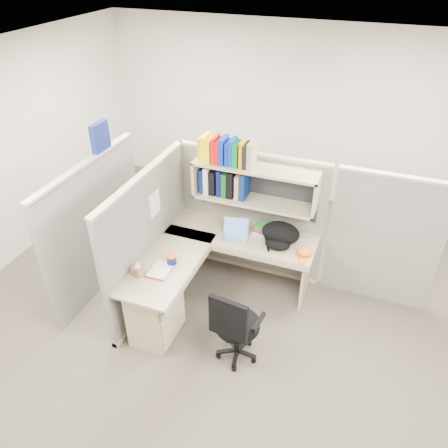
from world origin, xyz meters
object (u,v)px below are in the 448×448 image
at_px(desk, 180,291).
at_px(snack_canister, 172,259).
at_px(backpack, 279,236).
at_px(laptop, 235,230).
at_px(task_chair, 235,336).

bearing_deg(desk, snack_canister, 142.67).
bearing_deg(backpack, laptop, 179.17).
bearing_deg(backpack, desk, -143.19).
height_order(desk, snack_canister, snack_canister).
bearing_deg(task_chair, desk, 158.93).
bearing_deg(laptop, backpack, -5.87).
distance_m(desk, task_chair, 0.80).
relative_size(desk, laptop, 6.01).
height_order(backpack, snack_canister, backpack).
distance_m(laptop, task_chair, 1.22).
bearing_deg(task_chair, snack_canister, 156.48).
relative_size(desk, backpack, 4.06).
distance_m(desk, snack_canister, 0.37).
height_order(laptop, task_chair, laptop).
height_order(desk, laptop, laptop).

